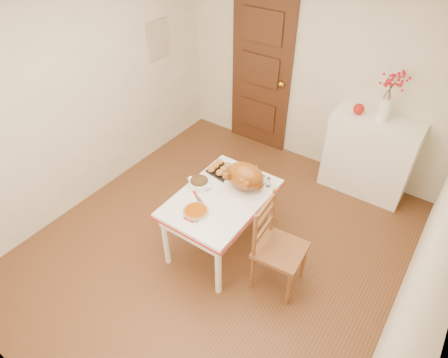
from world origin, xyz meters
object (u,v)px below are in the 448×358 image
Objects in this scene: sideboard at (369,156)px; pumpkin_pie at (196,211)px; chair_oak at (281,248)px; turkey_platter at (245,177)px; kitchen_table at (221,222)px.

sideboard reaches higher than pumpkin_pie.
sideboard is 1.85m from chair_oak.
chair_oak is (-0.18, -1.84, -0.01)m from sideboard.
sideboard is at bearing 83.04° from turkey_platter.
chair_oak is at bearing 17.00° from pumpkin_pie.
sideboard is 1.01× the size of chair_oak.
sideboard is at bearing -10.18° from chair_oak.
chair_oak is 4.08× the size of pumpkin_pie.
pumpkin_pie is at bearing 102.48° from chair_oak.
sideboard is 0.85× the size of kitchen_table.
pumpkin_pie is (-0.06, -0.32, 0.37)m from kitchen_table.
kitchen_table is at bearing 78.85° from chair_oak.
turkey_platter is at bearing 61.95° from kitchen_table.
kitchen_table is 0.55m from turkey_platter.
turkey_platter is at bearing -116.76° from sideboard.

